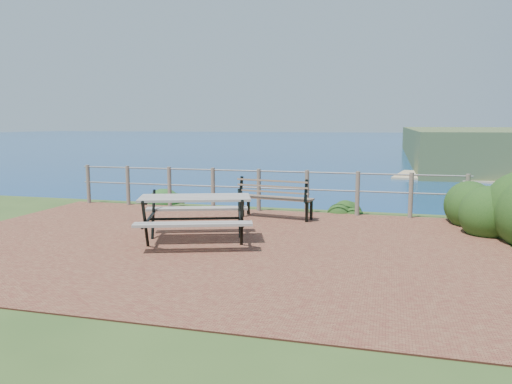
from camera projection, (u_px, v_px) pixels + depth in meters
ground at (210, 244)px, 8.68m from camera, size 10.00×7.00×0.12m
ocean at (383, 129)px, 200.04m from camera, size 1200.00×1200.00×0.00m
safety_railing at (259, 188)px, 11.81m from camera, size 9.40×0.10×1.00m
picnic_table at (195, 214)px, 8.71m from camera, size 2.05×1.58×0.80m
park_bench at (277, 192)px, 10.88m from camera, size 1.67×0.66×0.91m
shrub_right_front at (512, 239)px, 9.07m from camera, size 1.45×1.45×2.06m
shrub_right_edge at (463, 223)px, 10.57m from camera, size 1.15×1.15×1.63m
shrub_lip_west at (166, 201)px, 13.42m from camera, size 0.82×0.82×0.58m
shrub_lip_east at (344, 212)px, 11.80m from camera, size 0.76×0.76×0.50m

